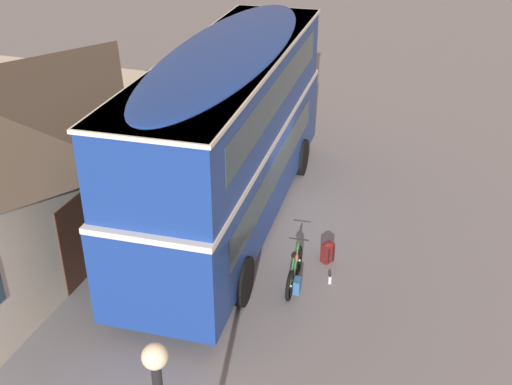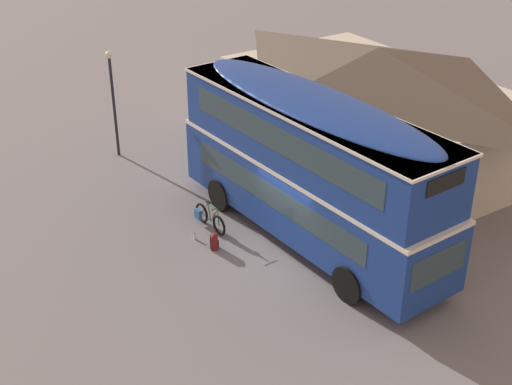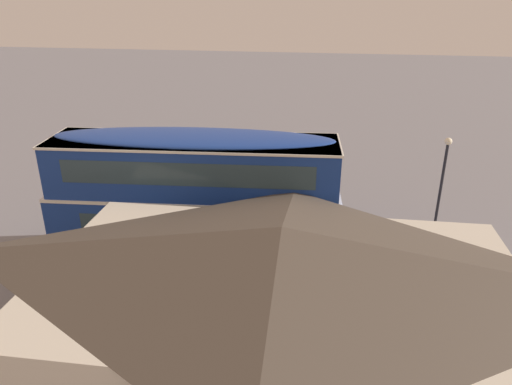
# 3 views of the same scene
# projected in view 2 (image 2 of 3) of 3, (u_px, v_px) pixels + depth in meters

# --- Properties ---
(ground_plane) EXTENTS (120.00, 120.00, 0.00)m
(ground_plane) POSITION_uv_depth(u_px,v_px,m) (288.00, 253.00, 21.55)
(ground_plane) COLOR slate
(double_decker_bus) EXTENTS (10.49, 3.26, 4.79)m
(double_decker_bus) POSITION_uv_depth(u_px,v_px,m) (310.00, 163.00, 21.08)
(double_decker_bus) COLOR black
(double_decker_bus) RESTS_ON ground
(touring_bicycle) EXTENTS (1.68, 0.55, 0.97)m
(touring_bicycle) POSITION_uv_depth(u_px,v_px,m) (209.00, 218.00, 22.72)
(touring_bicycle) COLOR black
(touring_bicycle) RESTS_ON ground
(backpack_on_ground) EXTENTS (0.35, 0.33, 0.54)m
(backpack_on_ground) POSITION_uv_depth(u_px,v_px,m) (214.00, 241.00, 21.64)
(backpack_on_ground) COLOR maroon
(backpack_on_ground) RESTS_ON ground
(water_bottle_clear_plastic) EXTENTS (0.08, 0.08, 0.22)m
(water_bottle_clear_plastic) POSITION_uv_depth(u_px,v_px,m) (195.00, 236.00, 22.23)
(water_bottle_clear_plastic) COLOR silver
(water_bottle_clear_plastic) RESTS_ON ground
(pub_building) EXTENTS (11.98, 7.42, 4.39)m
(pub_building) POSITION_uv_depth(u_px,v_px,m) (374.00, 103.00, 26.69)
(pub_building) COLOR beige
(pub_building) RESTS_ON ground
(street_lamp) EXTENTS (0.28, 0.28, 4.23)m
(street_lamp) POSITION_uv_depth(u_px,v_px,m) (113.00, 92.00, 26.56)
(street_lamp) COLOR black
(street_lamp) RESTS_ON ground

